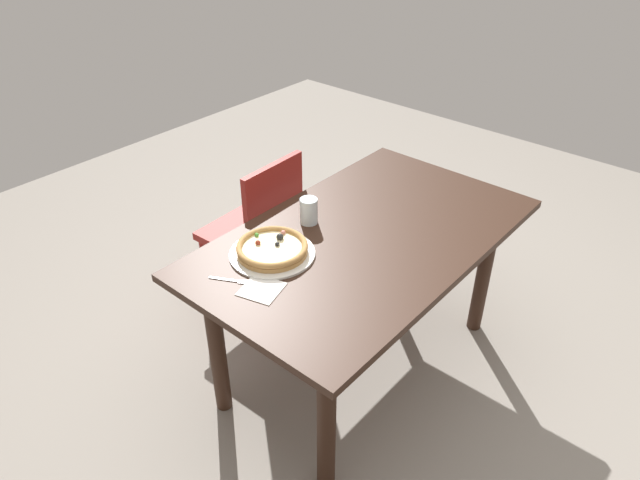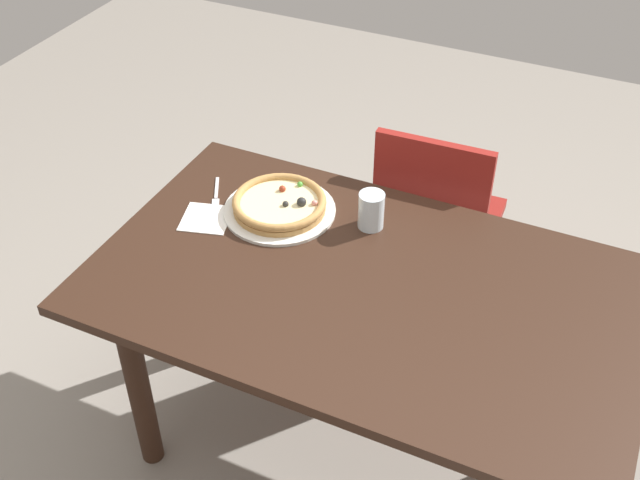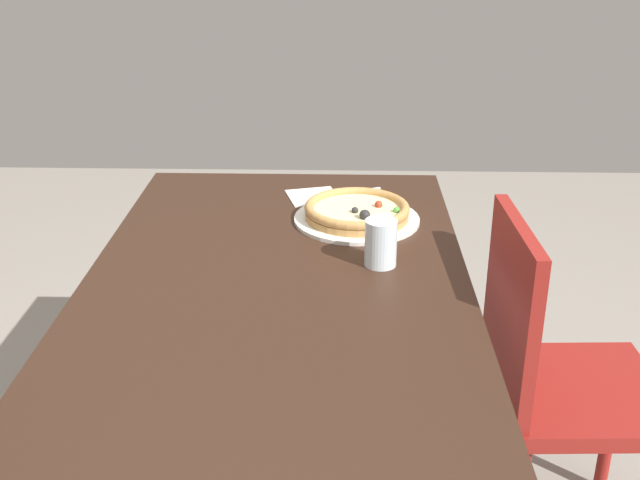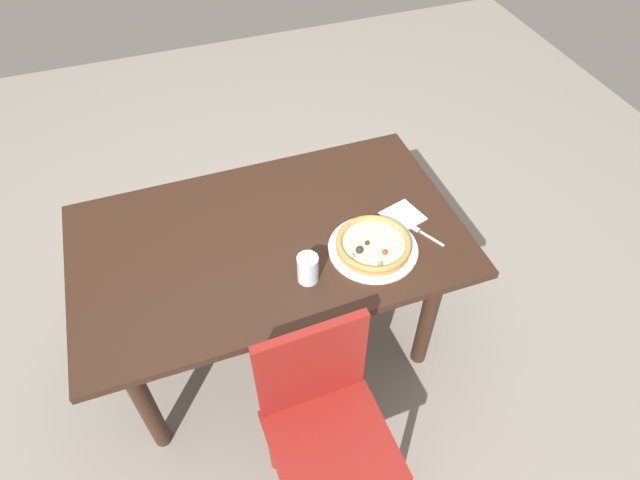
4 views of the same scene
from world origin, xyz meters
name	(u,v)px [view 2 (image 2 of 4)]	position (x,y,z in m)	size (l,w,h in m)	color
ground_plane	(357,450)	(0.00, 0.00, 0.00)	(6.00, 6.00, 0.00)	gray
dining_table	(364,312)	(0.00, 0.00, 0.63)	(1.48, 0.88, 0.74)	#331E14
chair_near	(435,222)	(0.00, -0.65, 0.49)	(0.42, 0.42, 0.88)	maroon
plate	(280,210)	(0.35, -0.19, 0.75)	(0.34, 0.34, 0.01)	silver
pizza	(280,203)	(0.35, -0.19, 0.77)	(0.28, 0.28, 0.05)	#B78447
fork	(216,196)	(0.57, -0.17, 0.74)	(0.09, 0.15, 0.00)	silver
drinking_glass	(371,210)	(0.08, -0.24, 0.80)	(0.08, 0.08, 0.11)	silver
napkin	(206,218)	(0.54, -0.06, 0.74)	(0.14, 0.14, 0.00)	white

